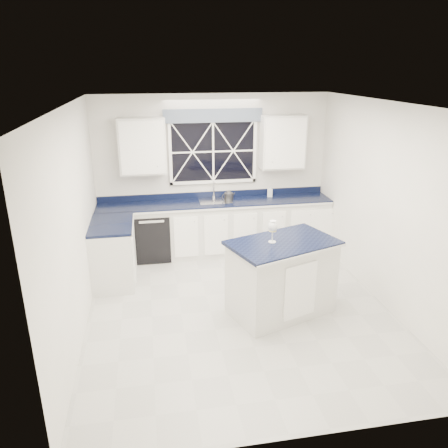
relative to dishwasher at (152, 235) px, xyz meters
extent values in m
plane|color=#A8A8A3|center=(1.10, -1.95, -0.41)|extent=(4.50, 4.50, 0.00)
cube|color=white|center=(1.10, 0.30, 0.94)|extent=(4.00, 0.10, 2.70)
cube|color=silver|center=(1.10, 0.00, 0.04)|extent=(3.98, 0.60, 0.90)
cube|color=silver|center=(-0.60, -0.80, 0.04)|extent=(0.60, 1.00, 0.90)
cube|color=black|center=(1.10, 0.00, 0.51)|extent=(3.98, 0.64, 0.04)
cube|color=black|center=(0.00, 0.00, 0.00)|extent=(0.60, 0.58, 0.82)
cube|color=black|center=(1.10, 0.27, 1.34)|extent=(1.40, 0.02, 1.00)
cube|color=slate|center=(1.10, 0.21, 1.94)|extent=(1.65, 0.04, 0.22)
cube|color=silver|center=(-0.07, 0.13, 1.49)|extent=(0.75, 0.34, 0.90)
cube|color=silver|center=(2.28, 0.13, 1.49)|extent=(0.75, 0.34, 0.90)
cylinder|color=silver|center=(1.10, 0.22, 0.55)|extent=(0.05, 0.05, 0.04)
cylinder|color=silver|center=(1.10, 0.22, 0.69)|extent=(0.02, 0.02, 0.28)
cylinder|color=silver|center=(1.10, 0.13, 0.82)|extent=(0.02, 0.18, 0.02)
cube|color=silver|center=(1.64, -2.10, 0.07)|extent=(1.47, 1.14, 0.97)
cube|color=black|center=(1.64, -2.10, 0.58)|extent=(1.55, 1.22, 0.04)
cube|color=#ACABA7|center=(1.87, -1.03, -0.40)|extent=(1.45, 0.99, 0.01)
cube|color=black|center=(1.87, -1.03, -0.39)|extent=(1.28, 0.82, 0.01)
cylinder|color=#2E2E31|center=(1.34, 0.05, 0.59)|extent=(0.19, 0.19, 0.13)
cone|color=#2E2E31|center=(1.34, 0.05, 0.68)|extent=(0.16, 0.16, 0.05)
torus|color=#2E2E31|center=(1.26, 0.03, 0.60)|extent=(0.10, 0.04, 0.10)
cylinder|color=#2E2E31|center=(1.42, 0.08, 0.61)|extent=(0.07, 0.03, 0.08)
cylinder|color=silver|center=(1.49, -2.10, 0.61)|extent=(0.10, 0.10, 0.01)
cylinder|color=silver|center=(1.49, -2.10, 0.69)|extent=(0.02, 0.02, 0.15)
ellipsoid|color=silver|center=(1.49, -2.10, 0.81)|extent=(0.12, 0.12, 0.15)
cylinder|color=#E8DB7B|center=(1.49, -2.10, 0.79)|extent=(0.10, 0.10, 0.07)
imported|color=silver|center=(2.09, 0.13, 0.63)|extent=(0.11, 0.11, 0.20)
camera|label=1|loc=(0.00, -7.03, 2.71)|focal=35.00mm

